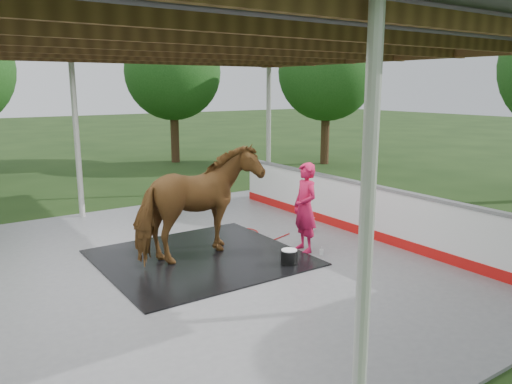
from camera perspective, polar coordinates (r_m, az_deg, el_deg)
ground at (r=8.90m, az=-10.97°, el=-9.42°), size 100.00×100.00×0.00m
concrete_slab at (r=8.90m, az=-10.98°, el=-9.27°), size 12.00×10.00×0.05m
pavilion_structure at (r=8.34m, az=-12.10°, el=16.89°), size 12.60×10.60×4.05m
dasher_board at (r=11.25m, az=10.90°, el=-1.72°), size 0.16×8.00×1.15m
tree_belt at (r=9.27m, az=-12.48°, el=15.25°), size 28.00×28.00×5.80m
rubber_mat at (r=9.51m, az=-6.36°, el=-7.44°), size 3.57×3.34×0.03m
horse at (r=9.22m, az=-6.51°, el=-1.30°), size 2.61×1.54×2.07m
handler at (r=9.68m, az=5.64°, el=-1.78°), size 0.51×0.69×1.75m
wash_bucket at (r=9.09m, az=3.81°, el=-7.43°), size 0.31×0.31×0.29m
soap_bottle_a at (r=11.16m, az=6.42°, el=-3.70°), size 0.18×0.18×0.33m
soap_bottle_b at (r=9.69m, az=7.50°, el=-6.68°), size 0.10×0.10×0.16m
hose_coil at (r=10.38m, az=-1.87°, el=-5.71°), size 2.00×1.90×0.02m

